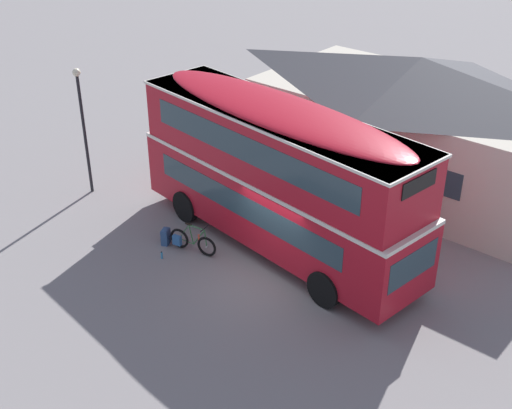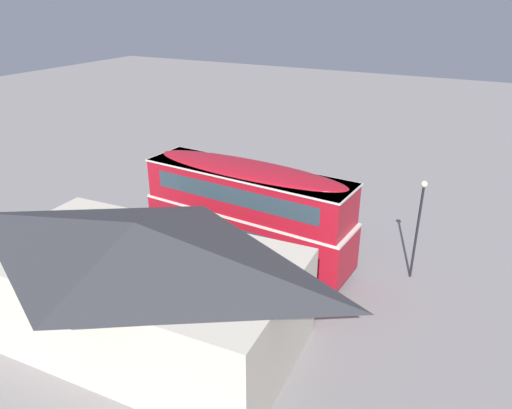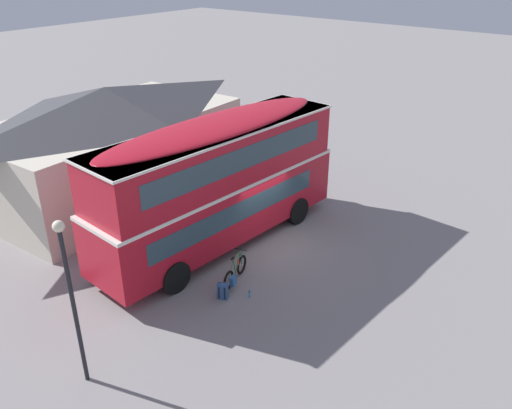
% 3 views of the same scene
% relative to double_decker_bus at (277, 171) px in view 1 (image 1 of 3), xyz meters
% --- Properties ---
extents(ground_plane, '(120.00, 120.00, 0.00)m').
position_rel_double_decker_bus_xyz_m(ground_plane, '(0.99, -1.35, -2.64)').
color(ground_plane, gray).
extents(double_decker_bus, '(10.46, 3.27, 4.79)m').
position_rel_double_decker_bus_xyz_m(double_decker_bus, '(0.00, 0.00, 0.00)').
color(double_decker_bus, black).
rests_on(double_decker_bus, ground).
extents(touring_bicycle, '(1.67, 0.73, 1.00)m').
position_rel_double_decker_bus_xyz_m(touring_bicycle, '(-1.68, -2.14, -2.27)').
color(touring_bicycle, black).
rests_on(touring_bicycle, ground).
extents(backpack_on_ground, '(0.36, 0.40, 0.58)m').
position_rel_double_decker_bus_xyz_m(backpack_on_ground, '(-2.61, -2.40, -2.34)').
color(backpack_on_ground, '#2D4C7A').
rests_on(backpack_on_ground, ground).
extents(water_bottle_blue_sports, '(0.06, 0.06, 0.25)m').
position_rel_double_decker_bus_xyz_m(water_bottle_blue_sports, '(-2.04, -3.04, -2.53)').
color(water_bottle_blue_sports, '#338CBF').
rests_on(water_bottle_blue_sports, ground).
extents(pub_building, '(11.92, 6.97, 4.80)m').
position_rel_double_decker_bus_xyz_m(pub_building, '(0.57, 6.91, -0.20)').
color(pub_building, beige).
rests_on(pub_building, ground).
extents(street_lamp, '(0.28, 0.28, 4.69)m').
position_rel_double_decker_bus_xyz_m(street_lamp, '(-7.43, -1.94, 0.25)').
color(street_lamp, black).
rests_on(street_lamp, ground).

